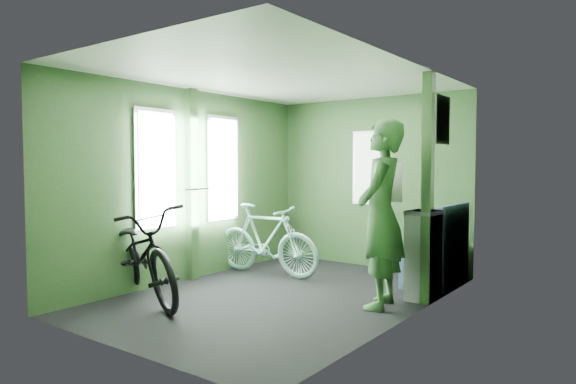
% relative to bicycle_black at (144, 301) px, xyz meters
% --- Properties ---
extents(room, '(4.00, 4.02, 2.31)m').
position_rel_bicycle_black_xyz_m(room, '(0.99, 1.04, 1.44)').
color(room, black).
rests_on(room, ground).
extents(bicycle_black, '(2.03, 1.43, 1.07)m').
position_rel_bicycle_black_xyz_m(bicycle_black, '(0.00, 0.00, 0.00)').
color(bicycle_black, black).
rests_on(bicycle_black, ground).
extents(bicycle_mint, '(1.55, 0.61, 0.96)m').
position_rel_bicycle_black_xyz_m(bicycle_mint, '(0.26, 1.67, 0.00)').
color(bicycle_mint, '#93D3CD').
rests_on(bicycle_mint, ground).
extents(passenger, '(0.58, 0.75, 1.83)m').
position_rel_bicycle_black_xyz_m(passenger, '(2.06, 1.22, 0.92)').
color(passenger, '#365F34').
rests_on(passenger, ground).
extents(waste_box, '(0.27, 0.38, 0.92)m').
position_rel_bicycle_black_xyz_m(waste_box, '(2.29, 1.75, 0.46)').
color(waste_box, gray).
rests_on(waste_box, ground).
extents(bench_seat, '(0.50, 0.90, 0.95)m').
position_rel_bicycle_black_xyz_m(bench_seat, '(2.17, 2.45, 0.28)').
color(bench_seat, navy).
rests_on(bench_seat, ground).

